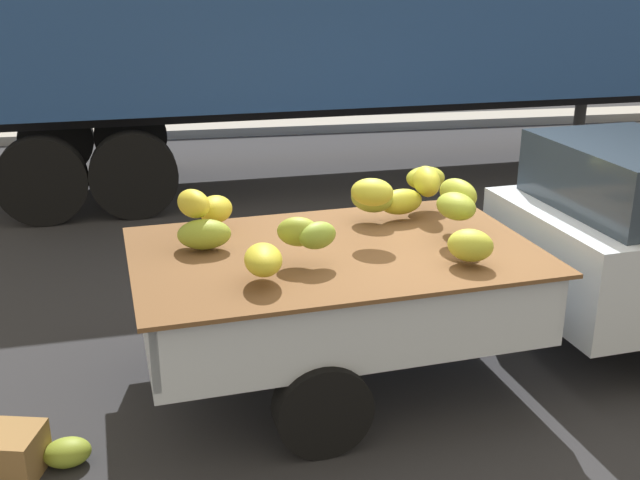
% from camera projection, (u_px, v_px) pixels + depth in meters
% --- Properties ---
extents(ground, '(220.00, 220.00, 0.00)m').
position_uv_depth(ground, '(437.00, 352.00, 6.28)').
color(ground, '#28282B').
extents(curb_strip, '(80.00, 0.80, 0.16)m').
position_uv_depth(curb_strip, '(284.00, 126.00, 14.54)').
color(curb_strip, gray).
rests_on(curb_strip, ground).
extents(pickup_truck, '(5.21, 2.24, 1.70)m').
position_uv_depth(pickup_truck, '(574.00, 247.00, 6.06)').
color(pickup_truck, silver).
rests_on(pickup_truck, ground).
extents(fallen_banana_bunch_near_tailgate, '(0.32, 0.26, 0.18)m').
position_uv_depth(fallen_banana_bunch_near_tailgate, '(67.00, 452.00, 4.85)').
color(fallen_banana_bunch_near_tailgate, olive).
rests_on(fallen_banana_bunch_near_tailgate, ground).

